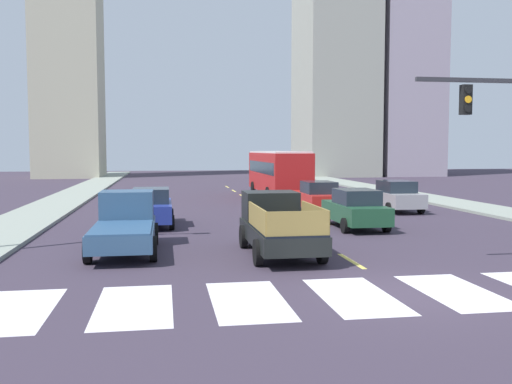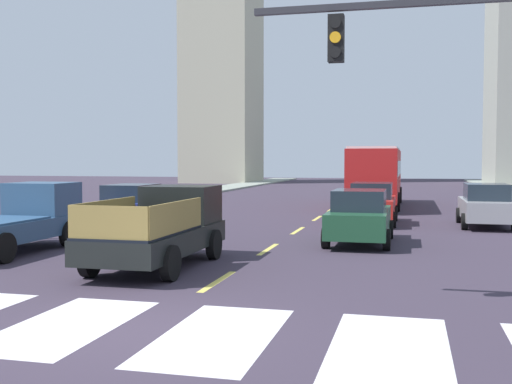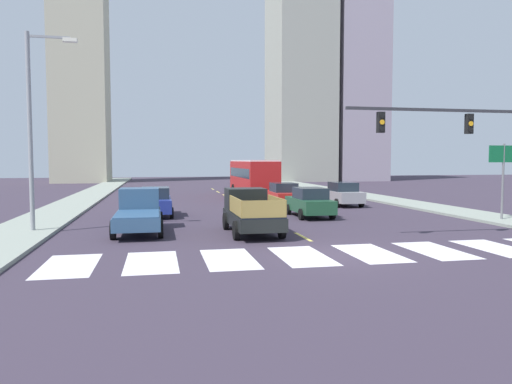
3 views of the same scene
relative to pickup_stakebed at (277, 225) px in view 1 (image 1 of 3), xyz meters
name	(u,v)px [view 1 (image 1 of 3)]	position (x,y,z in m)	size (l,w,h in m)	color
ground_plane	(406,294)	(1.99, -5.75, -0.94)	(160.00, 160.00, 0.00)	#372E3D
sidewalk_right	(474,207)	(14.27, 12.25, -0.86)	(3.16, 110.00, 0.15)	gray
sidewalk_left	(36,215)	(-10.29, 12.25, -0.86)	(3.16, 110.00, 0.15)	gray
crosswalk_stripe_0	(13,311)	(-6.93, -5.75, -0.93)	(1.67, 3.56, 0.01)	silver
crosswalk_stripe_1	(134,305)	(-4.38, -5.75, -0.93)	(1.67, 3.56, 0.01)	silver
crosswalk_stripe_2	(248,300)	(-1.83, -5.75, -0.93)	(1.67, 3.56, 0.01)	silver
crosswalk_stripe_3	(355,296)	(0.72, -5.75, -0.93)	(1.67, 3.56, 0.01)	silver
crosswalk_stripe_4	(455,291)	(3.27, -5.75, -0.93)	(1.67, 3.56, 0.01)	silver
lane_dash_0	(351,261)	(1.99, -1.75, -0.93)	(0.16, 2.40, 0.01)	#DAC756
lane_dash_1	(310,236)	(1.99, 3.25, -0.93)	(0.16, 2.40, 0.01)	#DAC756
lane_dash_2	(284,221)	(1.99, 8.25, -0.93)	(0.16, 2.40, 0.01)	#DAC756
lane_dash_3	(266,210)	(1.99, 13.25, -0.93)	(0.16, 2.40, 0.01)	#DAC756
lane_dash_4	(252,202)	(1.99, 18.25, -0.93)	(0.16, 2.40, 0.01)	#DAC756
lane_dash_5	(242,196)	(1.99, 23.25, -0.93)	(0.16, 2.40, 0.01)	#DAC756
lane_dash_6	(234,191)	(1.99, 28.25, -0.93)	(0.16, 2.40, 0.01)	#DAC756
lane_dash_7	(227,187)	(1.99, 33.25, -0.93)	(0.16, 2.40, 0.01)	#DAC756
pickup_stakebed	(277,225)	(0.00, 0.00, 0.00)	(2.18, 5.20, 1.96)	black
pickup_dark	(125,224)	(-5.04, 1.21, -0.02)	(2.18, 5.20, 1.96)	#2F4F71
city_bus	(278,171)	(4.23, 20.83, 1.02)	(2.72, 10.80, 3.32)	#AE1B1B
sedan_mid	(395,196)	(9.01, 11.36, -0.08)	(2.02, 4.40, 1.72)	#959398
sedan_near_right	(355,209)	(4.53, 5.18, -0.08)	(2.02, 4.40, 1.72)	#1E4C30
sedan_far	(151,207)	(-4.30, 7.34, -0.08)	(2.02, 4.40, 1.72)	navy
sedan_near_left	(318,197)	(4.56, 11.37, -0.08)	(2.02, 4.40, 1.72)	red
block_mid_left	(335,54)	(18.43, 53.66, 14.99)	(8.98, 11.59, 31.85)	#9B9C8F
block_low_left	(401,42)	(27.71, 54.13, 16.86)	(8.00, 11.81, 35.60)	#9C90A0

